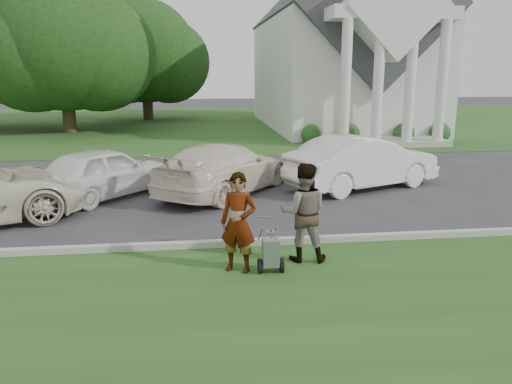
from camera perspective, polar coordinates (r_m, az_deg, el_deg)
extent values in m
plane|color=#333335|center=(10.19, -3.46, -7.33)|extent=(120.00, 120.00, 0.00)
cube|color=#264B19|center=(7.47, -1.88, -15.50)|extent=(80.00, 7.00, 0.01)
cube|color=#264B19|center=(36.68, -6.28, 7.87)|extent=(80.00, 30.00, 0.01)
cube|color=#9E9E93|center=(10.68, -3.67, -5.90)|extent=(80.00, 0.18, 0.15)
cube|color=white|center=(34.84, 9.04, 13.24)|extent=(9.00, 16.00, 7.00)
cube|color=#38383D|center=(35.00, 9.26, 18.97)|extent=(9.19, 17.00, 9.19)
cube|color=#9E9E93|center=(26.35, 14.29, 5.60)|extent=(6.20, 2.60, 0.30)
cylinder|color=white|center=(24.39, 10.18, 11.92)|extent=(0.50, 0.50, 6.00)
cylinder|color=white|center=(24.91, 13.77, 11.78)|extent=(0.50, 0.50, 6.00)
cylinder|color=white|center=(25.51, 17.20, 11.60)|extent=(0.50, 0.50, 6.00)
cylinder|color=white|center=(26.20, 20.46, 11.40)|extent=(0.50, 0.50, 6.00)
cube|color=white|center=(26.07, 15.29, 19.04)|extent=(6.20, 2.00, 0.60)
cube|color=white|center=(26.10, 15.33, 19.69)|extent=(5.09, 2.20, 5.09)
sphere|color=#1E4C19|center=(26.12, 6.39, 6.53)|extent=(1.10, 1.10, 1.10)
sphere|color=#1E4C19|center=(26.65, 10.61, 6.53)|extent=(1.10, 1.10, 1.10)
sphere|color=#1E4C19|center=(27.71, 16.56, 6.46)|extent=(1.10, 1.10, 1.10)
sphere|color=#1E4C19|center=(28.57, 20.27, 6.39)|extent=(1.10, 1.10, 1.10)
cylinder|color=#332316|center=(32.43, -20.65, 9.17)|extent=(0.76, 0.76, 3.20)
sphere|color=#173D12|center=(32.41, -21.25, 16.06)|extent=(8.40, 8.40, 8.40)
sphere|color=#173D12|center=(32.29, -17.63, 14.85)|extent=(6.89, 6.89, 6.89)
sphere|color=#173D12|center=(32.52, -24.25, 14.67)|extent=(7.22, 7.22, 7.22)
sphere|color=#173D12|center=(36.64, -26.13, 14.75)|extent=(7.54, 7.54, 7.54)
cylinder|color=#332316|center=(39.70, -12.29, 10.24)|extent=(0.76, 0.76, 3.00)
sphere|color=#173D12|center=(39.67, -12.56, 15.42)|extent=(7.60, 7.60, 7.60)
sphere|color=#173D12|center=(39.84, -9.94, 14.43)|extent=(6.23, 6.23, 6.23)
sphere|color=#173D12|center=(39.52, -14.83, 14.47)|extent=(6.54, 6.54, 6.54)
cylinder|color=black|center=(9.31, 0.44, -8.47)|extent=(0.06, 0.28, 0.28)
cylinder|color=black|center=(9.36, 2.93, -8.35)|extent=(0.06, 0.28, 0.28)
cylinder|color=#2D2D33|center=(9.33, 1.69, -8.41)|extent=(0.46, 0.03, 0.03)
cube|color=gray|center=(9.24, 1.70, -6.95)|extent=(0.30, 0.25, 0.51)
cone|color=gray|center=(9.13, 1.72, -4.97)|extent=(0.16, 0.16, 0.15)
cylinder|color=#2D2D33|center=(9.10, 1.72, -4.53)|extent=(0.04, 0.04, 0.06)
cylinder|color=gray|center=(9.56, 0.54, -4.78)|extent=(0.03, 0.68, 0.49)
cylinder|color=gray|center=(9.60, 2.07, -4.72)|extent=(0.03, 0.68, 0.49)
cylinder|color=gray|center=(9.82, 1.03, -2.85)|extent=(0.30, 0.03, 0.03)
imported|color=#999999|center=(9.14, -2.02, -3.61)|extent=(0.80, 0.69, 1.87)
imported|color=#999999|center=(9.70, 5.44, -2.42)|extent=(1.05, 0.87, 1.94)
cylinder|color=gray|center=(10.25, -1.44, -3.90)|extent=(0.04, 0.04, 1.10)
cube|color=#2D2D33|center=(10.08, -1.46, -0.51)|extent=(0.09, 0.06, 0.17)
cylinder|color=gray|center=(10.06, -1.47, -0.06)|extent=(0.08, 0.08, 0.03)
imported|color=white|center=(15.32, -16.97, 2.18)|extent=(4.27, 4.51, 1.51)
imported|color=silver|center=(15.20, -3.68, 2.70)|extent=(4.89, 5.48, 1.53)
imported|color=white|center=(16.20, 12.11, 3.37)|extent=(5.39, 3.64, 1.68)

